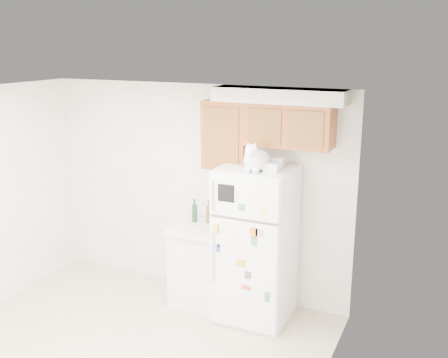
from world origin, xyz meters
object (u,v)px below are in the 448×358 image
Objects in this scene: base_counter at (202,264)px; refrigerator at (256,244)px; cat at (256,159)px; bottle_amber at (209,211)px; storage_box_back at (275,162)px; bottle_green at (195,210)px; storage_box_front at (271,167)px.

refrigerator is at bearing -6.09° from base_counter.
bottle_amber is (-0.72, 0.39, -0.77)m from cat.
storage_box_back is 1.09m from bottle_amber.
cat reaches higher than bottle_amber.
storage_box_back reaches higher than bottle_green.
refrigerator is 1.85× the size of base_counter.
storage_box_front is (0.15, 0.03, -0.08)m from cat.
cat reaches higher than storage_box_back.
storage_box_front is at bearing 12.62° from cat.
refrigerator is at bearing -143.87° from storage_box_back.
refrigerator is at bearing -13.05° from bottle_green.
bottle_amber is at bearing 170.03° from storage_box_back.
storage_box_front reaches higher than refrigerator.
cat is 3.05× the size of storage_box_front.
storage_box_front is 1.17m from bottle_amber.
refrigerator is 0.98m from cat.
cat is (0.04, -0.15, 0.97)m from refrigerator.
cat is at bearing -21.16° from bottle_green.
storage_box_back reaches higher than bottle_amber.
base_counter is 2.01× the size of cat.
storage_box_front is (0.89, -0.19, 1.28)m from base_counter.
cat is 1.69× the size of bottle_amber.
refrigerator is 0.79m from base_counter.
cat is 1.22m from bottle_green.
storage_box_back is (0.11, 0.27, -0.07)m from cat.
cat is 2.54× the size of storage_box_back.
storage_box_back is 1.22m from bottle_green.
bottle_green is 0.17m from bottle_amber.
bottle_green is (-0.89, 0.34, -0.76)m from cat.
refrigerator is 3.72× the size of cat.
storage_box_back is 1.20× the size of storage_box_front.
base_counter is 1.57m from storage_box_front.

